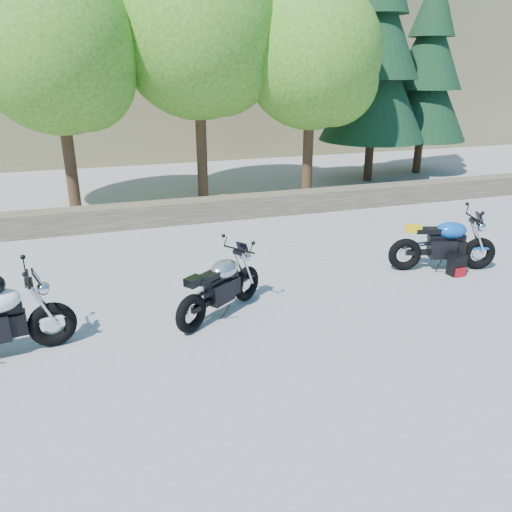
{
  "coord_description": "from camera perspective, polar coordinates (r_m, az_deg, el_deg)",
  "views": [
    {
      "loc": [
        -1.9,
        -5.56,
        3.38
      ],
      "look_at": [
        0.2,
        1.0,
        0.75
      ],
      "focal_mm": 35.0,
      "sensor_mm": 36.0,
      "label": 1
    }
  ],
  "objects": [
    {
      "name": "blue_bike",
      "position": [
        9.29,
        20.67,
        1.22
      ],
      "size": [
        1.87,
        0.75,
        0.96
      ],
      "rotation": [
        0.0,
        0.0,
        -0.27
      ],
      "color": "black",
      "rests_on": "ground"
    },
    {
      "name": "ground",
      "position": [
        6.78,
        0.98,
        -9.02
      ],
      "size": [
        90.0,
        90.0,
        0.0
      ],
      "primitive_type": "plane",
      "color": "gray",
      "rests_on": "ground"
    },
    {
      "name": "backpack",
      "position": [
        9.23,
        21.96,
        -1.0
      ],
      "size": [
        0.28,
        0.25,
        0.36
      ],
      "rotation": [
        0.0,
        0.0,
        0.08
      ],
      "color": "black",
      "rests_on": "ground"
    },
    {
      "name": "tree_decid_right",
      "position": [
        13.69,
        6.87,
        21.25
      ],
      "size": [
        3.54,
        3.54,
        5.41
      ],
      "color": "#382314",
      "rests_on": "ground"
    },
    {
      "name": "conifer_near",
      "position": [
        15.97,
        13.68,
        21.43
      ],
      "size": [
        3.17,
        3.17,
        7.06
      ],
      "color": "#382314",
      "rests_on": "ground"
    },
    {
      "name": "stone_wall",
      "position": [
        11.65,
        -7.75,
        5.12
      ],
      "size": [
        22.0,
        0.55,
        0.5
      ],
      "primitive_type": "cube",
      "color": "#47422F",
      "rests_on": "ground"
    },
    {
      "name": "silver_bike",
      "position": [
        7.13,
        -4.05,
        -3.56
      ],
      "size": [
        1.51,
        1.15,
        0.89
      ],
      "rotation": [
        0.0,
        0.0,
        0.63
      ],
      "color": "black",
      "rests_on": "ground"
    },
    {
      "name": "tree_decid_left",
      "position": [
        12.71,
        -21.43,
        20.72
      ],
      "size": [
        3.67,
        3.67,
        5.62
      ],
      "color": "#382314",
      "rests_on": "ground"
    },
    {
      "name": "conifer_far",
      "position": [
        17.67,
        19.02,
        19.48
      ],
      "size": [
        2.82,
        2.82,
        6.27
      ],
      "color": "#382314",
      "rests_on": "ground"
    },
    {
      "name": "tree_decid_mid",
      "position": [
        13.41,
        -6.18,
        23.6
      ],
      "size": [
        4.08,
        4.08,
        6.24
      ],
      "color": "#382314",
      "rests_on": "ground"
    }
  ]
}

